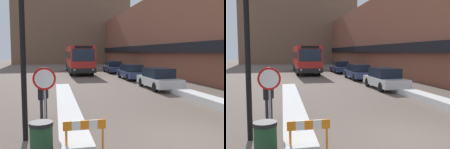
% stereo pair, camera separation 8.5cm
% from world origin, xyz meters
% --- Properties ---
extents(ground_plane, '(160.00, 160.00, 0.00)m').
position_xyz_m(ground_plane, '(0.00, 0.00, 0.00)').
color(ground_plane, '#66564C').
extents(building_row_right, '(5.50, 60.00, 9.55)m').
position_xyz_m(building_row_right, '(9.97, 24.00, 4.76)').
color(building_row_right, brown).
rests_on(building_row_right, ground_plane).
extents(building_backdrop_far, '(26.00, 8.00, 14.78)m').
position_xyz_m(building_backdrop_far, '(0.00, 53.09, 7.39)').
color(building_backdrop_far, brown).
rests_on(building_backdrop_far, ground_plane).
extents(snow_bank_left, '(0.90, 12.49, 0.33)m').
position_xyz_m(snow_bank_left, '(-3.60, 5.56, 0.17)').
color(snow_bank_left, silver).
rests_on(snow_bank_left, ground_plane).
extents(snow_bank_right, '(0.90, 12.21, 0.37)m').
position_xyz_m(snow_bank_right, '(3.60, 4.99, 0.19)').
color(snow_bank_right, silver).
rests_on(snow_bank_right, ground_plane).
extents(city_bus, '(2.72, 11.89, 3.34)m').
position_xyz_m(city_bus, '(-1.14, 25.39, 1.80)').
color(city_bus, red).
rests_on(city_bus, ground_plane).
extents(parked_car_front, '(1.88, 4.43, 1.52)m').
position_xyz_m(parked_car_front, '(3.20, 10.11, 0.76)').
color(parked_car_front, silver).
rests_on(parked_car_front, ground_plane).
extents(parked_car_middle, '(1.86, 4.77, 1.46)m').
position_xyz_m(parked_car_middle, '(3.20, 16.60, 0.74)').
color(parked_car_middle, navy).
rests_on(parked_car_middle, ground_plane).
extents(parked_car_back, '(1.91, 4.74, 1.50)m').
position_xyz_m(parked_car_back, '(3.20, 24.38, 0.74)').
color(parked_car_back, navy).
rests_on(parked_car_back, ground_plane).
extents(stop_sign, '(0.76, 0.08, 2.17)m').
position_xyz_m(stop_sign, '(-4.46, 1.88, 1.57)').
color(stop_sign, gray).
rests_on(stop_sign, ground_plane).
extents(pedestrian, '(0.40, 0.48, 1.64)m').
position_xyz_m(pedestrian, '(-4.59, 3.50, 0.99)').
color(pedestrian, '#232328').
rests_on(pedestrian, ground_plane).
extents(trash_bin, '(0.59, 0.59, 0.95)m').
position_xyz_m(trash_bin, '(-4.48, -0.37, 0.48)').
color(trash_bin, '#234C2D').
rests_on(trash_bin, ground_plane).
extents(construction_barricade, '(1.10, 0.06, 0.94)m').
position_xyz_m(construction_barricade, '(-3.40, -0.42, 0.67)').
color(construction_barricade, orange).
rests_on(construction_barricade, ground_plane).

